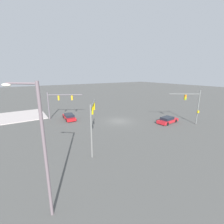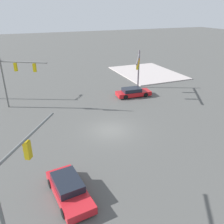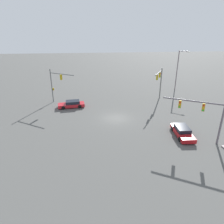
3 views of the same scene
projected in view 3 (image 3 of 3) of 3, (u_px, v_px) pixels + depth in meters
ground_plane at (116, 118)px, 31.73m from camera, size 208.69×208.69×0.00m
traffic_signal_near_corner at (160, 79)px, 38.65m from camera, size 3.12×5.03×6.14m
traffic_signal_opposite_side at (205, 112)px, 23.82m from camera, size 6.14×3.79×5.64m
traffic_signal_cross_street at (56, 82)px, 37.15m from camera, size 4.66×3.50×6.39m
streetlamp_curved_arm at (178, 68)px, 44.96m from camera, size 1.85×1.75×8.97m
sedan_car_approaching at (72, 104)px, 36.18m from camera, size 4.83×2.34×1.21m
sedan_car_waiting_far at (182, 132)px, 26.32m from camera, size 2.19×4.89×1.21m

